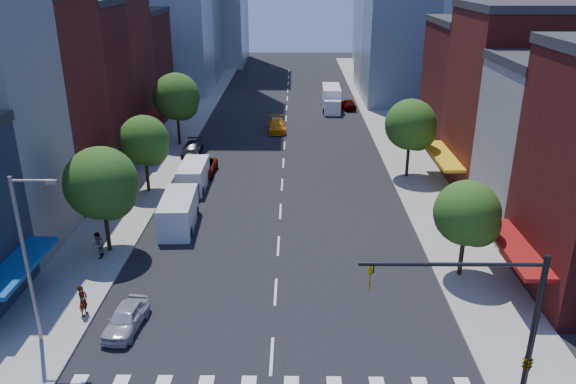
{
  "coord_description": "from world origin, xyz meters",
  "views": [
    {
      "loc": [
        1.08,
        -23.01,
        18.0
      ],
      "look_at": [
        0.7,
        9.65,
        5.0
      ],
      "focal_mm": 35.0,
      "sensor_mm": 36.0,
      "label": 1
    }
  ],
  "objects_px": {
    "cargo_van_far": "(193,176)",
    "parked_car_second": "(191,189)",
    "parked_car_rear": "(192,149)",
    "parked_car_front": "(126,318)",
    "pedestrian_far": "(98,245)",
    "pedestrian_near": "(83,301)",
    "taxi": "(277,125)",
    "traffic_car_oncoming": "(331,107)",
    "box_truck": "(331,99)",
    "parked_car_third": "(203,168)",
    "cargo_van_near": "(178,213)",
    "traffic_car_far": "(348,104)"
  },
  "relations": [
    {
      "from": "parked_car_second",
      "to": "pedestrian_far",
      "type": "bearing_deg",
      "value": -107.9
    },
    {
      "from": "taxi",
      "to": "pedestrian_near",
      "type": "xyz_separation_m",
      "value": [
        -9.5,
        -38.62,
        0.33
      ]
    },
    {
      "from": "parked_car_front",
      "to": "pedestrian_near",
      "type": "distance_m",
      "value": 2.86
    },
    {
      "from": "parked_car_rear",
      "to": "pedestrian_far",
      "type": "bearing_deg",
      "value": -96.47
    },
    {
      "from": "parked_car_front",
      "to": "traffic_car_oncoming",
      "type": "distance_m",
      "value": 51.59
    },
    {
      "from": "parked_car_front",
      "to": "traffic_car_oncoming",
      "type": "xyz_separation_m",
      "value": [
        13.99,
        49.66,
        0.01
      ]
    },
    {
      "from": "parked_car_front",
      "to": "pedestrian_near",
      "type": "bearing_deg",
      "value": 164.07
    },
    {
      "from": "parked_car_front",
      "to": "pedestrian_far",
      "type": "height_order",
      "value": "pedestrian_far"
    },
    {
      "from": "parked_car_second",
      "to": "taxi",
      "type": "relative_size",
      "value": 0.91
    },
    {
      "from": "traffic_car_oncoming",
      "to": "pedestrian_near",
      "type": "height_order",
      "value": "pedestrian_near"
    },
    {
      "from": "cargo_van_near",
      "to": "pedestrian_far",
      "type": "relative_size",
      "value": 3.22
    },
    {
      "from": "parked_car_third",
      "to": "parked_car_rear",
      "type": "xyz_separation_m",
      "value": [
        -2.0,
        5.95,
        -0.01
      ]
    },
    {
      "from": "cargo_van_far",
      "to": "pedestrian_far",
      "type": "relative_size",
      "value": 2.93
    },
    {
      "from": "parked_car_front",
      "to": "parked_car_third",
      "type": "height_order",
      "value": "parked_car_third"
    },
    {
      "from": "parked_car_rear",
      "to": "cargo_van_near",
      "type": "distance_m",
      "value": 17.73
    },
    {
      "from": "parked_car_front",
      "to": "parked_car_rear",
      "type": "distance_m",
      "value": 30.33
    },
    {
      "from": "parked_car_front",
      "to": "box_truck",
      "type": "xyz_separation_m",
      "value": [
        14.02,
        50.69,
        0.81
      ]
    },
    {
      "from": "cargo_van_far",
      "to": "parked_car_second",
      "type": "bearing_deg",
      "value": -86.6
    },
    {
      "from": "traffic_car_far",
      "to": "pedestrian_far",
      "type": "relative_size",
      "value": 2.27
    },
    {
      "from": "parked_car_third",
      "to": "pedestrian_near",
      "type": "height_order",
      "value": "pedestrian_near"
    },
    {
      "from": "traffic_car_oncoming",
      "to": "traffic_car_far",
      "type": "bearing_deg",
      "value": -150.42
    },
    {
      "from": "traffic_car_oncoming",
      "to": "box_truck",
      "type": "xyz_separation_m",
      "value": [
        0.03,
        1.03,
        0.8
      ]
    },
    {
      "from": "parked_car_third",
      "to": "traffic_car_oncoming",
      "type": "xyz_separation_m",
      "value": [
        13.61,
        25.32,
        -0.0
      ]
    },
    {
      "from": "parked_car_rear",
      "to": "traffic_car_oncoming",
      "type": "xyz_separation_m",
      "value": [
        15.61,
        19.37,
        0.01
      ]
    },
    {
      "from": "parked_car_front",
      "to": "traffic_car_far",
      "type": "height_order",
      "value": "traffic_car_far"
    },
    {
      "from": "parked_car_second",
      "to": "traffic_car_far",
      "type": "height_order",
      "value": "parked_car_second"
    },
    {
      "from": "parked_car_third",
      "to": "parked_car_rear",
      "type": "height_order",
      "value": "parked_car_third"
    },
    {
      "from": "taxi",
      "to": "pedestrian_near",
      "type": "distance_m",
      "value": 39.77
    },
    {
      "from": "cargo_van_near",
      "to": "box_truck",
      "type": "xyz_separation_m",
      "value": [
        13.63,
        38.01,
        0.27
      ]
    },
    {
      "from": "parked_car_rear",
      "to": "parked_car_front",
      "type": "bearing_deg",
      "value": -87.47
    },
    {
      "from": "parked_car_third",
      "to": "traffic_car_oncoming",
      "type": "height_order",
      "value": "parked_car_third"
    },
    {
      "from": "parked_car_second",
      "to": "parked_car_third",
      "type": "relative_size",
      "value": 0.94
    },
    {
      "from": "cargo_van_near",
      "to": "pedestrian_near",
      "type": "xyz_separation_m",
      "value": [
        -3.01,
        -11.61,
        -0.15
      ]
    },
    {
      "from": "cargo_van_near",
      "to": "pedestrian_far",
      "type": "distance_m",
      "value": 6.63
    },
    {
      "from": "parked_car_rear",
      "to": "cargo_van_far",
      "type": "bearing_deg",
      "value": -80.09
    },
    {
      "from": "parked_car_third",
      "to": "pedestrian_near",
      "type": "relative_size",
      "value": 2.69
    },
    {
      "from": "cargo_van_near",
      "to": "cargo_van_far",
      "type": "bearing_deg",
      "value": 89.34
    },
    {
      "from": "parked_car_third",
      "to": "cargo_van_near",
      "type": "height_order",
      "value": "cargo_van_near"
    },
    {
      "from": "pedestrian_far",
      "to": "parked_car_rear",
      "type": "bearing_deg",
      "value": 164.54
    },
    {
      "from": "traffic_car_far",
      "to": "pedestrian_near",
      "type": "distance_m",
      "value": 53.55
    },
    {
      "from": "cargo_van_near",
      "to": "parked_car_third",
      "type": "bearing_deg",
      "value": 87.5
    },
    {
      "from": "parked_car_front",
      "to": "cargo_van_far",
      "type": "height_order",
      "value": "cargo_van_far"
    },
    {
      "from": "traffic_car_oncoming",
      "to": "pedestrian_near",
      "type": "distance_m",
      "value": 51.35
    },
    {
      "from": "traffic_car_far",
      "to": "pedestrian_far",
      "type": "bearing_deg",
      "value": 57.03
    },
    {
      "from": "pedestrian_near",
      "to": "parked_car_second",
      "type": "bearing_deg",
      "value": 1.19
    },
    {
      "from": "cargo_van_near",
      "to": "box_truck",
      "type": "bearing_deg",
      "value": 67.74
    },
    {
      "from": "cargo_van_far",
      "to": "traffic_car_oncoming",
      "type": "xyz_separation_m",
      "value": [
        13.87,
        28.81,
        -0.44
      ]
    },
    {
      "from": "parked_car_third",
      "to": "cargo_van_far",
      "type": "height_order",
      "value": "cargo_van_far"
    },
    {
      "from": "parked_car_third",
      "to": "box_truck",
      "type": "relative_size",
      "value": 0.63
    },
    {
      "from": "cargo_van_near",
      "to": "taxi",
      "type": "xyz_separation_m",
      "value": [
        6.49,
        27.01,
        -0.48
      ]
    }
  ]
}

